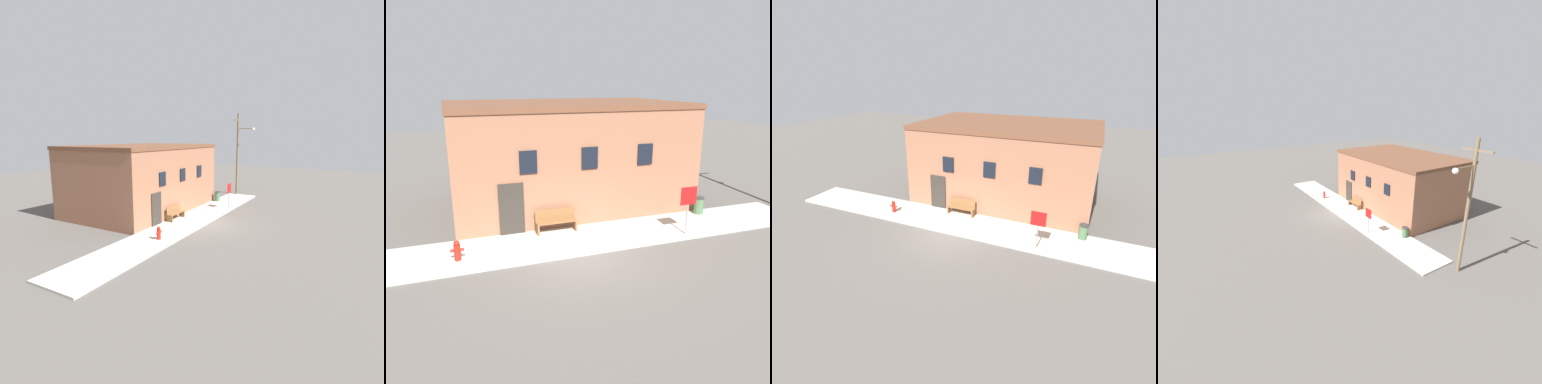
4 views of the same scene
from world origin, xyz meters
TOP-DOWN VIEW (x-y plane):
  - ground_plane at (0.00, 0.00)m, footprint 80.00×80.00m
  - sidewalk at (0.00, 1.34)m, footprint 21.26×2.69m
  - brick_building at (1.38, 6.23)m, footprint 11.08×7.21m
  - fire_hydrant at (-4.10, 0.95)m, footprint 0.46×0.22m
  - stop_sign at (4.67, 0.34)m, footprint 0.72×0.06m
  - bench at (-0.19, 2.33)m, footprint 1.66×0.44m
  - trash_bin at (6.67, 2.26)m, footprint 0.47×0.47m
  - utility_pole at (11.32, 2.06)m, footprint 1.80×1.79m

SIDE VIEW (x-z plane):
  - ground_plane at x=0.00m, z-range 0.00..0.00m
  - sidewalk at x=0.00m, z-range 0.00..0.11m
  - fire_hydrant at x=-4.10m, z-range 0.10..0.83m
  - trash_bin at x=6.67m, z-range 0.11..0.89m
  - bench at x=-0.19m, z-range 0.10..1.03m
  - stop_sign at x=4.67m, z-range 0.50..2.47m
  - brick_building at x=1.38m, z-range 0.00..5.08m
  - utility_pole at x=11.32m, z-range 0.42..8.34m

